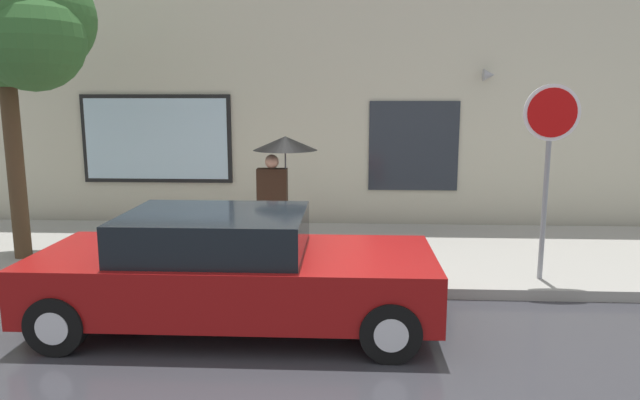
{
  "coord_description": "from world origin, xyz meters",
  "views": [
    {
      "loc": [
        0.87,
        -6.44,
        2.68
      ],
      "look_at": [
        0.45,
        1.8,
        1.2
      ],
      "focal_mm": 32.37,
      "sensor_mm": 36.0,
      "label": 1
    }
  ],
  "objects_px": {
    "fire_hydrant": "(126,246)",
    "stop_sign": "(549,144)",
    "pedestrian_with_umbrella": "(281,160)",
    "parked_car": "(232,270)",
    "street_tree": "(8,23)"
  },
  "relations": [
    {
      "from": "parked_car",
      "to": "fire_hydrant",
      "type": "relative_size",
      "value": 6.08
    },
    {
      "from": "pedestrian_with_umbrella",
      "to": "stop_sign",
      "type": "bearing_deg",
      "value": -16.52
    },
    {
      "from": "parked_car",
      "to": "street_tree",
      "type": "distance_m",
      "value": 5.3
    },
    {
      "from": "fire_hydrant",
      "to": "stop_sign",
      "type": "relative_size",
      "value": 0.28
    },
    {
      "from": "fire_hydrant",
      "to": "street_tree",
      "type": "bearing_deg",
      "value": 163.58
    },
    {
      "from": "fire_hydrant",
      "to": "street_tree",
      "type": "relative_size",
      "value": 0.16
    },
    {
      "from": "street_tree",
      "to": "stop_sign",
      "type": "height_order",
      "value": "street_tree"
    },
    {
      "from": "parked_car",
      "to": "street_tree",
      "type": "xyz_separation_m",
      "value": [
        -3.71,
        2.2,
        3.08
      ]
    },
    {
      "from": "stop_sign",
      "to": "pedestrian_with_umbrella",
      "type": "bearing_deg",
      "value": 163.48
    },
    {
      "from": "parked_car",
      "to": "pedestrian_with_umbrella",
      "type": "xyz_separation_m",
      "value": [
        0.28,
        2.65,
        1.01
      ]
    },
    {
      "from": "street_tree",
      "to": "parked_car",
      "type": "bearing_deg",
      "value": -30.61
    },
    {
      "from": "fire_hydrant",
      "to": "pedestrian_with_umbrella",
      "type": "distance_m",
      "value": 2.67
    },
    {
      "from": "parked_car",
      "to": "street_tree",
      "type": "bearing_deg",
      "value": 149.39
    },
    {
      "from": "parked_car",
      "to": "stop_sign",
      "type": "bearing_deg",
      "value": 20.57
    },
    {
      "from": "pedestrian_with_umbrella",
      "to": "stop_sign",
      "type": "distance_m",
      "value": 3.96
    }
  ]
}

